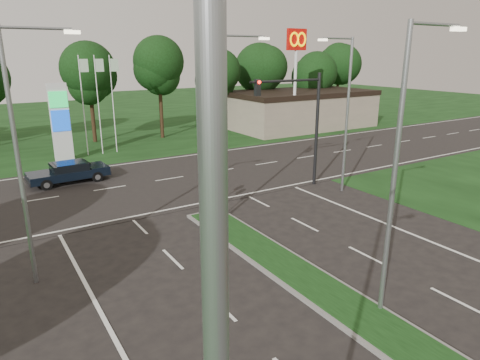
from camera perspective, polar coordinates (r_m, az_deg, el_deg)
verge_far at (r=58.29m, az=-22.33°, el=7.30°), size 160.00×50.00×0.02m
cross_road at (r=28.80m, az=-11.21°, el=-0.16°), size 160.00×12.00×0.02m
median_kerb at (r=13.82m, az=22.56°, el=-20.56°), size 2.00×26.00×0.12m
commercial_building at (r=49.71m, az=7.91°, el=9.31°), size 16.00×9.00×4.00m
streetlight_median_near at (r=13.53m, az=20.60°, el=2.50°), size 2.53×0.22×9.00m
streetlight_median_far at (r=21.02m, az=-1.44°, el=8.22°), size 2.53×0.22×9.00m
streetlight_left_far at (r=16.27m, az=-26.99°, el=3.97°), size 2.53×0.22×9.00m
streetlight_right_far at (r=25.83m, az=13.85°, el=9.31°), size 2.53×0.22×9.00m
traffic_signal at (r=26.25m, az=8.15°, el=8.79°), size 5.10×0.42×7.00m
median_signs at (r=21.63m, az=-4.20°, el=-0.72°), size 1.16×1.76×2.38m
gas_pylon at (r=35.79m, az=-22.51°, el=7.39°), size 5.80×1.26×8.00m
mcdonalds_sign at (r=43.68m, az=7.51°, el=16.23°), size 2.20×0.47×10.40m
treeline_far at (r=42.98m, az=-19.49°, el=13.91°), size 6.00×6.00×9.90m
navy_sedan at (r=29.92m, az=-21.88°, el=1.01°), size 4.99×2.27×1.34m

